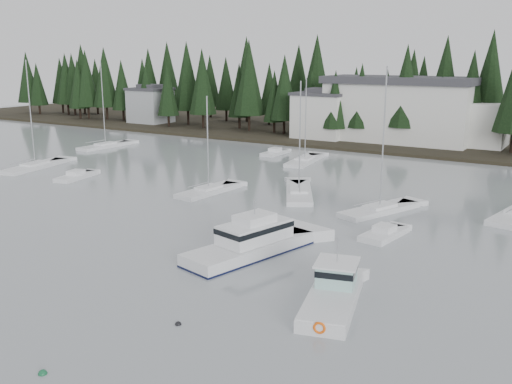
{
  "coord_description": "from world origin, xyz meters",
  "views": [
    {
      "loc": [
        25.52,
        -13.37,
        14.8
      ],
      "look_at": [
        -1.46,
        30.21,
        2.5
      ],
      "focal_mm": 40.0,
      "sensor_mm": 36.0,
      "label": 1
    }
  ],
  "objects_px": {
    "house_west": "(321,114)",
    "sailboat_6": "(299,194)",
    "sailboat_8": "(106,147)",
    "sailboat_9": "(380,211)",
    "runabout_0": "(76,177)",
    "house_far_west": "(150,104)",
    "runabout_1": "(384,235)",
    "sailboat_5": "(305,162)",
    "harbor_inn": "(411,111)",
    "lobster_boat_teal": "(333,296)",
    "sailboat_4": "(35,167)",
    "sailboat_3": "(209,192)",
    "cabin_cruiser_center": "(251,245)",
    "runabout_3": "(275,154)"
  },
  "relations": [
    {
      "from": "house_west",
      "to": "sailboat_6",
      "type": "relative_size",
      "value": 0.75
    },
    {
      "from": "sailboat_8",
      "to": "house_west",
      "type": "bearing_deg",
      "value": -44.9
    },
    {
      "from": "sailboat_9",
      "to": "runabout_0",
      "type": "relative_size",
      "value": 2.26
    },
    {
      "from": "house_far_west",
      "to": "runabout_0",
      "type": "distance_m",
      "value": 56.5
    },
    {
      "from": "house_far_west",
      "to": "runabout_1",
      "type": "bearing_deg",
      "value": -35.26
    },
    {
      "from": "house_far_west",
      "to": "sailboat_5",
      "type": "relative_size",
      "value": 0.69
    },
    {
      "from": "harbor_inn",
      "to": "lobster_boat_teal",
      "type": "relative_size",
      "value": 3.47
    },
    {
      "from": "lobster_boat_teal",
      "to": "sailboat_6",
      "type": "xyz_separation_m",
      "value": [
        -14.88,
        24.03,
        -0.47
      ]
    },
    {
      "from": "sailboat_4",
      "to": "sailboat_5",
      "type": "xyz_separation_m",
      "value": [
        29.01,
        23.09,
        -0.02
      ]
    },
    {
      "from": "house_far_west",
      "to": "sailboat_8",
      "type": "xyz_separation_m",
      "value": [
        15.12,
        -28.0,
        -4.32
      ]
    },
    {
      "from": "sailboat_3",
      "to": "runabout_0",
      "type": "distance_m",
      "value": 18.65
    },
    {
      "from": "cabin_cruiser_center",
      "to": "runabout_3",
      "type": "distance_m",
      "value": 45.23
    },
    {
      "from": "lobster_boat_teal",
      "to": "runabout_3",
      "type": "height_order",
      "value": "lobster_boat_teal"
    },
    {
      "from": "sailboat_5",
      "to": "sailboat_8",
      "type": "xyz_separation_m",
      "value": [
        -34.21,
        -5.33,
        0.02
      ]
    },
    {
      "from": "harbor_inn",
      "to": "runabout_0",
      "type": "xyz_separation_m",
      "value": [
        -26.72,
        -48.83,
        -5.64
      ]
    },
    {
      "from": "sailboat_4",
      "to": "sailboat_5",
      "type": "height_order",
      "value": "sailboat_4"
    },
    {
      "from": "harbor_inn",
      "to": "runabout_1",
      "type": "relative_size",
      "value": 5.37
    },
    {
      "from": "sailboat_3",
      "to": "sailboat_4",
      "type": "xyz_separation_m",
      "value": [
        -28.47,
        -0.76,
        0.01
      ]
    },
    {
      "from": "lobster_boat_teal",
      "to": "sailboat_8",
      "type": "xyz_separation_m",
      "value": [
        -57.41,
        36.46,
        -0.45
      ]
    },
    {
      "from": "house_west",
      "to": "sailboat_5",
      "type": "bearing_deg",
      "value": -70.45
    },
    {
      "from": "harbor_inn",
      "to": "runabout_1",
      "type": "height_order",
      "value": "harbor_inn"
    },
    {
      "from": "cabin_cruiser_center",
      "to": "sailboat_5",
      "type": "height_order",
      "value": "sailboat_5"
    },
    {
      "from": "lobster_boat_teal",
      "to": "sailboat_6",
      "type": "distance_m",
      "value": 28.26
    },
    {
      "from": "runabout_1",
      "to": "runabout_3",
      "type": "relative_size",
      "value": 0.97
    },
    {
      "from": "house_west",
      "to": "house_far_west",
      "type": "relative_size",
      "value": 1.13
    },
    {
      "from": "lobster_boat_teal",
      "to": "runabout_0",
      "type": "relative_size",
      "value": 1.33
    },
    {
      "from": "house_far_west",
      "to": "sailboat_4",
      "type": "height_order",
      "value": "sailboat_4"
    },
    {
      "from": "harbor_inn",
      "to": "sailboat_8",
      "type": "bearing_deg",
      "value": -145.01
    },
    {
      "from": "runabout_3",
      "to": "sailboat_9",
      "type": "bearing_deg",
      "value": -133.44
    },
    {
      "from": "cabin_cruiser_center",
      "to": "sailboat_8",
      "type": "distance_m",
      "value": 57.65
    },
    {
      "from": "sailboat_4",
      "to": "sailboat_9",
      "type": "bearing_deg",
      "value": -97.82
    },
    {
      "from": "sailboat_8",
      "to": "runabout_0",
      "type": "distance_m",
      "value": 24.71
    },
    {
      "from": "sailboat_4",
      "to": "sailboat_8",
      "type": "bearing_deg",
      "value": 4.81
    },
    {
      "from": "house_west",
      "to": "house_far_west",
      "type": "distance_m",
      "value": 42.05
    },
    {
      "from": "lobster_boat_teal",
      "to": "runabout_3",
      "type": "xyz_separation_m",
      "value": [
        -30.01,
        45.13,
        -0.4
      ]
    },
    {
      "from": "sailboat_6",
      "to": "runabout_3",
      "type": "relative_size",
      "value": 2.25
    },
    {
      "from": "house_west",
      "to": "sailboat_9",
      "type": "relative_size",
      "value": 0.66
    },
    {
      "from": "cabin_cruiser_center",
      "to": "sailboat_3",
      "type": "height_order",
      "value": "sailboat_3"
    },
    {
      "from": "cabin_cruiser_center",
      "to": "sailboat_4",
      "type": "distance_m",
      "value": 45.24
    },
    {
      "from": "runabout_0",
      "to": "sailboat_6",
      "type": "bearing_deg",
      "value": -87.43
    },
    {
      "from": "harbor_inn",
      "to": "sailboat_5",
      "type": "distance_m",
      "value": 25.86
    },
    {
      "from": "sailboat_4",
      "to": "runabout_0",
      "type": "height_order",
      "value": "sailboat_4"
    },
    {
      "from": "sailboat_5",
      "to": "runabout_3",
      "type": "height_order",
      "value": "sailboat_5"
    },
    {
      "from": "sailboat_6",
      "to": "runabout_3",
      "type": "bearing_deg",
      "value": 6.86
    },
    {
      "from": "sailboat_4",
      "to": "sailboat_6",
      "type": "xyz_separation_m",
      "value": [
        37.32,
        5.33,
        -0.01
      ]
    },
    {
      "from": "sailboat_6",
      "to": "sailboat_8",
      "type": "bearing_deg",
      "value": 44.92
    },
    {
      "from": "sailboat_9",
      "to": "harbor_inn",
      "type": "bearing_deg",
      "value": 34.55
    },
    {
      "from": "house_west",
      "to": "sailboat_3",
      "type": "relative_size",
      "value": 0.85
    },
    {
      "from": "sailboat_4",
      "to": "harbor_inn",
      "type": "bearing_deg",
      "value": -49.46
    },
    {
      "from": "lobster_boat_teal",
      "to": "runabout_3",
      "type": "relative_size",
      "value": 1.5
    }
  ]
}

